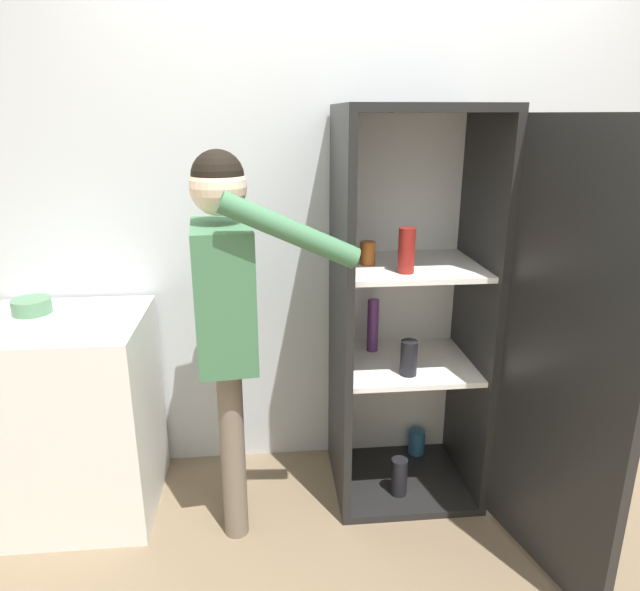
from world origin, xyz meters
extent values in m
plane|color=#7A664C|center=(0.00, 0.00, 0.00)|extent=(12.00, 12.00, 0.00)
cube|color=silver|center=(0.00, 0.98, 1.27)|extent=(7.00, 0.06, 2.55)
cube|color=black|center=(0.20, 0.64, 0.02)|extent=(0.66, 0.59, 0.04)
cube|color=black|center=(0.20, 0.64, 1.78)|extent=(0.66, 0.59, 0.04)
cube|color=white|center=(0.20, 0.91, 0.90)|extent=(0.66, 0.03, 1.73)
cube|color=black|center=(-0.12, 0.64, 0.90)|extent=(0.04, 0.59, 1.73)
cube|color=black|center=(0.51, 0.64, 0.90)|extent=(0.03, 0.59, 1.73)
cube|color=white|center=(0.20, 0.64, 0.65)|extent=(0.59, 0.52, 0.02)
cube|color=white|center=(0.20, 0.64, 1.12)|extent=(0.59, 0.52, 0.02)
cube|color=black|center=(0.63, 0.02, 0.90)|extent=(0.20, 0.65, 1.73)
cylinder|color=maroon|center=(0.13, 0.49, 1.22)|extent=(0.07, 0.07, 0.19)
cylinder|color=black|center=(0.17, 0.49, 0.74)|extent=(0.07, 0.07, 0.16)
cylinder|color=black|center=(0.15, 0.50, 0.13)|extent=(0.08, 0.08, 0.18)
cylinder|color=#723884|center=(0.06, 0.77, 0.79)|extent=(0.05, 0.05, 0.26)
cylinder|color=teal|center=(0.33, 0.83, 0.10)|extent=(0.09, 0.09, 0.13)
cylinder|color=#9E4C19|center=(0.00, 0.64, 1.18)|extent=(0.07, 0.07, 0.10)
cylinder|color=#726656|center=(-0.62, 0.52, 0.40)|extent=(0.10, 0.10, 0.79)
cylinder|color=#726656|center=(-0.61, 0.35, 0.40)|extent=(0.10, 0.10, 0.79)
cube|color=#3F724C|center=(-0.62, 0.44, 1.08)|extent=(0.27, 0.43, 0.56)
sphere|color=beige|center=(-0.62, 0.44, 1.50)|extent=(0.22, 0.22, 0.22)
sphere|color=black|center=(-0.62, 0.44, 1.54)|extent=(0.20, 0.20, 0.20)
cylinder|color=#3F724C|center=(-0.64, 0.66, 1.05)|extent=(0.08, 0.08, 0.53)
cylinder|color=#3F724C|center=(-0.36, 0.23, 1.37)|extent=(0.52, 0.13, 0.30)
cube|color=white|center=(-1.33, 0.61, 0.46)|extent=(0.70, 0.63, 0.93)
cylinder|color=#517F5B|center=(-1.47, 0.72, 0.96)|extent=(0.17, 0.17, 0.07)
camera|label=1|loc=(-0.45, -1.76, 1.76)|focal=32.00mm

